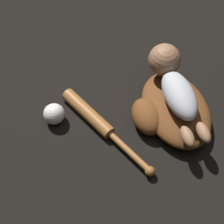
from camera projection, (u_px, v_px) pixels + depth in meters
name	position (u px, v px, depth m)	size (l,w,h in m)	color
ground_plane	(190.00, 118.00, 1.32)	(6.00, 6.00, 0.00)	black
baseball_glove	(171.00, 110.00, 1.29)	(0.38, 0.33, 0.08)	brown
baby_figure	(173.00, 81.00, 1.25)	(0.38, 0.21, 0.11)	#B2B2B7
baseball_bat	(97.00, 121.00, 1.28)	(0.32, 0.33, 0.05)	#9E602D
baseball	(54.00, 114.00, 1.28)	(0.07, 0.07, 0.07)	white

